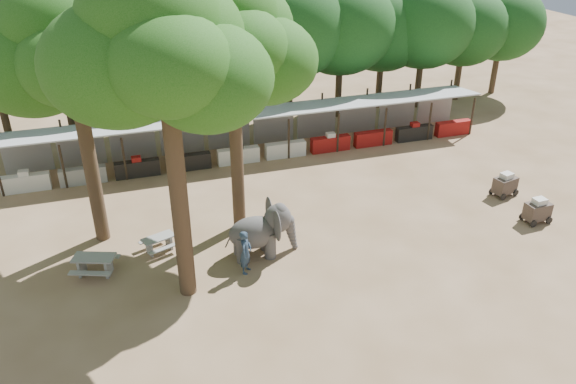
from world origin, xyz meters
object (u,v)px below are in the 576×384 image
object	(u,v)px
picnic_table_far	(159,242)
cart_back	(505,184)
picnic_table_near	(95,263)
yard_tree_left	(67,53)
yard_tree_back	(227,38)
elephant	(262,230)
yard_tree_center	(159,51)
handler	(246,252)
cart_front	(538,210)

from	to	relation	value
picnic_table_far	cart_back	xyz separation A→B (m)	(17.24, -0.22, 0.16)
picnic_table_near	yard_tree_left	bearing A→B (deg)	106.29
yard_tree_left	yard_tree_back	distance (m)	6.09
elephant	cart_back	size ratio (longest dim) A/B	2.12
yard_tree_center	handler	xyz separation A→B (m)	(2.57, 0.35, -8.27)
yard_tree_back	cart_back	bearing A→B (deg)	-5.24
picnic_table_near	picnic_table_far	bearing A→B (deg)	39.56
yard_tree_left	picnic_table_far	size ratio (longest dim) A/B	6.46
yard_tree_left	cart_back	distance (m)	21.18
yard_tree_center	handler	size ratio (longest dim) A/B	6.41
yard_tree_back	handler	xyz separation A→B (m)	(-0.43, -3.65, -7.60)
picnic_table_near	cart_back	world-z (taller)	cart_back
elephant	picnic_table_far	world-z (taller)	elephant
handler	picnic_table_far	world-z (taller)	handler
yard_tree_left	yard_tree_back	bearing A→B (deg)	-9.46
elephant	picnic_table_near	xyz separation A→B (m)	(-6.77, 0.67, -0.62)
yard_tree_center	yard_tree_back	bearing A→B (deg)	53.14
handler	yard_tree_center	bearing A→B (deg)	131.34
yard_tree_left	picnic_table_far	distance (m)	8.37
yard_tree_center	cart_back	distance (m)	18.93
picnic_table_near	picnic_table_far	size ratio (longest dim) A/B	1.20
handler	cart_back	world-z (taller)	handler
picnic_table_near	elephant	bearing A→B (deg)	14.76
elephant	cart_front	distance (m)	12.91
picnic_table_far	yard_tree_center	bearing A→B (deg)	-98.67
handler	picnic_table_far	xyz separation A→B (m)	(-3.17, 2.62, -0.49)
yard_tree_back	cart_front	distance (m)	16.06
yard_tree_back	handler	world-z (taller)	yard_tree_back
yard_tree_center	cart_front	distance (m)	18.51
handler	cart_front	world-z (taller)	handler
yard_tree_back	elephant	size ratio (longest dim) A/B	3.78
picnic_table_near	cart_back	bearing A→B (deg)	22.39
cart_front	cart_back	bearing A→B (deg)	82.25
yard_tree_center	elephant	bearing A→B (deg)	21.38
cart_back	picnic_table_far	bearing A→B (deg)	166.60
yard_tree_left	picnic_table_far	xyz separation A→B (m)	(2.40, -2.03, -7.75)
handler	cart_front	xyz separation A→B (m)	(13.82, -0.31, -0.34)
yard_tree_center	yard_tree_back	world-z (taller)	yard_tree_center
yard_tree_back	cart_back	world-z (taller)	yard_tree_back
cart_front	picnic_table_near	bearing A→B (deg)	171.70
handler	picnic_table_near	world-z (taller)	handler
elephant	yard_tree_back	bearing A→B (deg)	103.43
yard_tree_center	picnic_table_far	distance (m)	9.27
picnic_table_near	cart_back	size ratio (longest dim) A/B	1.45
cart_front	yard_tree_left	bearing A→B (deg)	163.24
yard_tree_center	elephant	size ratio (longest dim) A/B	4.01
elephant	yard_tree_center	bearing A→B (deg)	-157.27
picnic_table_far	handler	bearing A→B (deg)	-59.59
yard_tree_back	picnic_table_far	distance (m)	8.92
yard_tree_back	elephant	xyz separation A→B (m)	(0.56, -2.61, -7.39)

